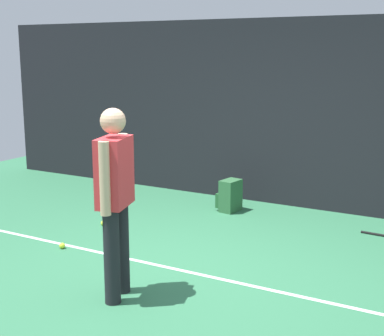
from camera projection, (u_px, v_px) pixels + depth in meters
ground_plane at (172, 274)px, 5.56m from camera, size 12.00×12.00×0.00m
back_fence at (283, 113)px, 7.84m from camera, size 10.00×0.10×2.62m
court_line at (178, 270)px, 5.65m from camera, size 9.00×0.05×0.00m
tennis_player at (115, 193)px, 4.83m from camera, size 0.32×0.51×1.70m
backpack at (230, 196)px, 7.69m from camera, size 0.32×0.33×0.44m
tennis_ball_near_player at (62, 246)px, 6.25m from camera, size 0.07×0.07×0.07m
tennis_ball_by_fence at (103, 223)px, 7.07m from camera, size 0.07×0.07×0.07m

